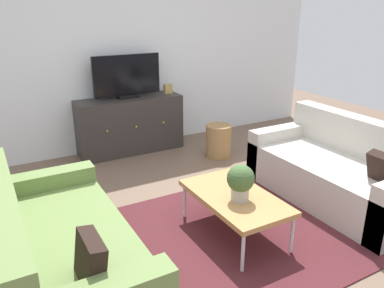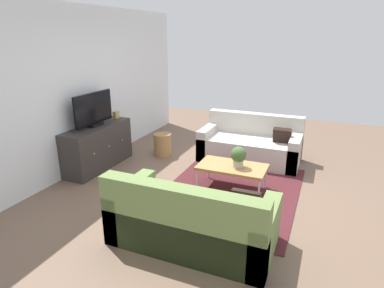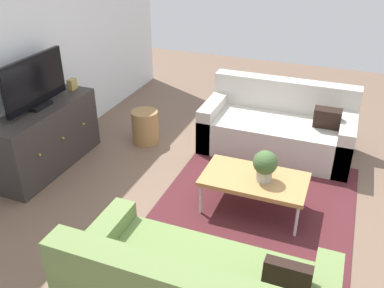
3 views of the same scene
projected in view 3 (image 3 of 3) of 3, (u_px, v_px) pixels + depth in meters
name	position (u px, v px, depth m)	size (l,w,h in m)	color
ground_plane	(237.00, 211.00, 4.16)	(10.00, 10.00, 0.00)	brown
wall_back	(7.00, 52.00, 4.33)	(6.40, 0.12, 2.70)	white
area_rug	(252.00, 214.00, 4.11)	(2.50, 1.90, 0.01)	#4C1E23
couch_right_side	(278.00, 128.00, 5.17)	(0.89, 1.78, 0.83)	beige
coffee_table	(254.00, 180.00, 4.01)	(0.57, 1.00, 0.39)	#B7844C
potted_plant	(265.00, 165.00, 3.87)	(0.23, 0.23, 0.31)	#B7B2A8
tv_console	(47.00, 138.00, 4.74)	(1.41, 0.47, 0.75)	#332D2B
flat_screen_tv	(35.00, 83.00, 4.43)	(0.91, 0.16, 0.57)	black
mantel_clock	(72.00, 84.00, 5.00)	(0.11, 0.07, 0.13)	tan
wicker_basket	(145.00, 127.00, 5.34)	(0.34, 0.34, 0.43)	#9E7547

